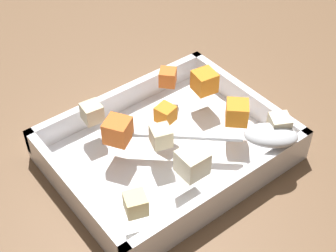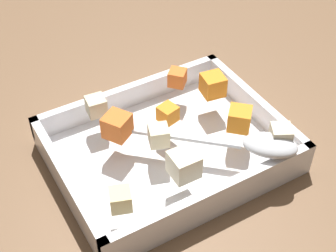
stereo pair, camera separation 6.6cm
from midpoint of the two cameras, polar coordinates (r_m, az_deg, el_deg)
name	(u,v)px [view 1 (the left image)]	position (r m, az deg, el deg)	size (l,w,h in m)	color
ground_plane	(172,146)	(0.72, -2.16, -2.44)	(4.00, 4.00, 0.00)	brown
baking_dish	(168,150)	(0.69, -2.73, -2.91)	(0.31, 0.24, 0.05)	silver
carrot_chunk_corner_ne	(118,130)	(0.65, -8.69, -0.64)	(0.03, 0.03, 0.03)	orange
carrot_chunk_corner_sw	(237,112)	(0.68, 5.17, 1.44)	(0.03, 0.03, 0.03)	orange
carrot_chunk_center	(168,77)	(0.74, -2.60, 5.51)	(0.02, 0.02, 0.02)	orange
carrot_chunk_heap_side	(205,81)	(0.73, 1.61, 5.02)	(0.03, 0.03, 0.03)	orange
carrot_chunk_corner_nw	(165,114)	(0.68, -3.08, 1.29)	(0.02, 0.02, 0.02)	orange
potato_chunk_near_spoon	(92,112)	(0.69, -11.44, 1.41)	(0.03, 0.03, 0.03)	beige
potato_chunk_mid_right	(161,136)	(0.64, -3.76, -1.31)	(0.03, 0.03, 0.03)	beige
potato_chunk_far_left	(279,125)	(0.67, 9.91, 0.03)	(0.03, 0.03, 0.03)	beige
potato_chunk_far_right	(136,204)	(0.57, -7.08, -9.02)	(0.02, 0.02, 0.02)	#E0CC89
potato_chunk_near_left	(192,162)	(0.60, -0.33, -4.36)	(0.03, 0.03, 0.03)	beige
serving_spoon	(260,135)	(0.65, 7.71, -1.20)	(0.19, 0.18, 0.02)	silver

